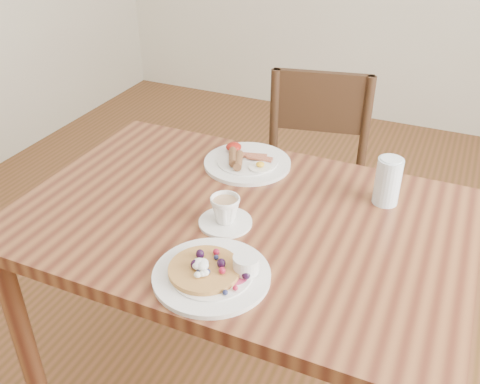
# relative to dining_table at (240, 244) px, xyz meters

# --- Properties ---
(dining_table) EXTENTS (1.20, 0.80, 0.75)m
(dining_table) POSITION_rel_dining_table_xyz_m (0.00, 0.00, 0.00)
(dining_table) COLOR brown
(dining_table) RESTS_ON ground
(chair_far) EXTENTS (0.50, 0.50, 0.88)m
(chair_far) POSITION_rel_dining_table_xyz_m (0.00, 0.69, -0.16)
(chair_far) COLOR #331B12
(chair_far) RESTS_ON ground
(pancake_plate) EXTENTS (0.27, 0.27, 0.06)m
(pancake_plate) POSITION_rel_dining_table_xyz_m (0.05, -0.26, 0.11)
(pancake_plate) COLOR white
(pancake_plate) RESTS_ON dining_table
(breakfast_plate) EXTENTS (0.27, 0.27, 0.04)m
(breakfast_plate) POSITION_rel_dining_table_xyz_m (-0.10, 0.26, 0.11)
(breakfast_plate) COLOR white
(breakfast_plate) RESTS_ON dining_table
(teacup_saucer) EXTENTS (0.14, 0.14, 0.08)m
(teacup_saucer) POSITION_rel_dining_table_xyz_m (-0.02, -0.06, 0.13)
(teacup_saucer) COLOR white
(teacup_saucer) RESTS_ON dining_table
(water_glass) EXTENTS (0.07, 0.07, 0.13)m
(water_glass) POSITION_rel_dining_table_xyz_m (0.34, 0.22, 0.17)
(water_glass) COLOR silver
(water_glass) RESTS_ON dining_table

